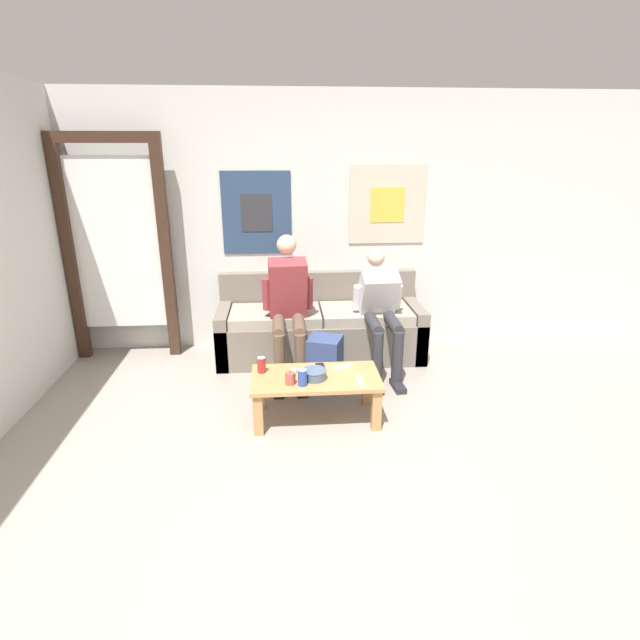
{
  "coord_description": "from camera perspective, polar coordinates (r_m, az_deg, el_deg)",
  "views": [
    {
      "loc": [
        -0.26,
        -2.28,
        2.0
      ],
      "look_at": [
        0.05,
        1.61,
        0.66
      ],
      "focal_mm": 28.0,
      "sensor_mm": 36.0,
      "label": 1
    }
  ],
  "objects": [
    {
      "name": "ground_plane",
      "position": [
        3.04,
        1.63,
        -22.14
      ],
      "size": [
        18.0,
        18.0,
        0.0
      ],
      "primitive_type": "plane",
      "color": "gray"
    },
    {
      "name": "wall_back",
      "position": [
        5.15,
        -1.6,
        10.89
      ],
      "size": [
        10.0,
        0.07,
        2.55
      ],
      "color": "silver",
      "rests_on": "ground_plane"
    },
    {
      "name": "door_frame",
      "position": [
        5.18,
        -22.25,
        8.69
      ],
      "size": [
        1.0,
        0.1,
        2.15
      ],
      "color": "#382319",
      "rests_on": "ground_plane"
    },
    {
      "name": "couch",
      "position": [
        5.03,
        0.02,
        -0.95
      ],
      "size": [
        2.02,
        0.75,
        0.8
      ],
      "color": "#70665B",
      "rests_on": "ground_plane"
    },
    {
      "name": "coffee_table",
      "position": [
        3.86,
        -0.49,
        -7.34
      ],
      "size": [
        0.98,
        0.52,
        0.35
      ],
      "color": "#B27F4C",
      "rests_on": "ground_plane"
    },
    {
      "name": "person_seated_adult",
      "position": [
        4.52,
        -3.66,
        1.99
      ],
      "size": [
        0.47,
        0.84,
        1.27
      ],
      "color": "brown",
      "rests_on": "ground_plane"
    },
    {
      "name": "person_seated_teen",
      "position": [
        4.65,
        6.91,
        1.39
      ],
      "size": [
        0.47,
        0.96,
        1.1
      ],
      "color": "#2D2D33",
      "rests_on": "ground_plane"
    },
    {
      "name": "backpack",
      "position": [
        4.4,
        0.47,
        -4.96
      ],
      "size": [
        0.36,
        0.37,
        0.45
      ],
      "color": "navy",
      "rests_on": "ground_plane"
    },
    {
      "name": "ceramic_bowl",
      "position": [
        3.77,
        -0.65,
        -6.15
      ],
      "size": [
        0.19,
        0.19,
        0.08
      ],
      "color": "#475B75",
      "rests_on": "coffee_table"
    },
    {
      "name": "pillar_candle",
      "position": [
        3.7,
        -3.43,
        -6.68
      ],
      "size": [
        0.07,
        0.07,
        0.1
      ],
      "color": "#B24C42",
      "rests_on": "coffee_table"
    },
    {
      "name": "drink_can_blue",
      "position": [
        3.67,
        -2.02,
        -6.6
      ],
      "size": [
        0.07,
        0.07,
        0.12
      ],
      "color": "#28479E",
      "rests_on": "coffee_table"
    },
    {
      "name": "drink_can_red",
      "position": [
        3.9,
        -6.71,
        -5.12
      ],
      "size": [
        0.07,
        0.07,
        0.12
      ],
      "color": "maroon",
      "rests_on": "coffee_table"
    },
    {
      "name": "game_controller_near_left",
      "position": [
        3.74,
        4.59,
        -6.97
      ],
      "size": [
        0.04,
        0.15,
        0.03
      ],
      "color": "white",
      "rests_on": "coffee_table"
    },
    {
      "name": "game_controller_near_right",
      "position": [
        3.86,
        -3.04,
        -6.05
      ],
      "size": [
        0.05,
        0.15,
        0.03
      ],
      "color": "white",
      "rests_on": "coffee_table"
    },
    {
      "name": "game_controller_far_center",
      "position": [
        3.96,
        2.58,
        -5.38
      ],
      "size": [
        0.15,
        0.09,
        0.03
      ],
      "color": "white",
      "rests_on": "coffee_table"
    },
    {
      "name": "cell_phone",
      "position": [
        3.98,
        0.07,
        -5.36
      ],
      "size": [
        0.08,
        0.14,
        0.01
      ],
      "color": "black",
      "rests_on": "coffee_table"
    }
  ]
}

